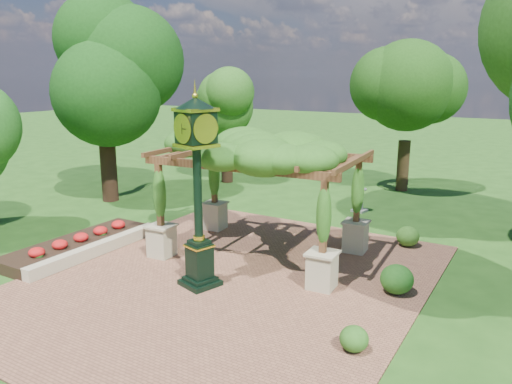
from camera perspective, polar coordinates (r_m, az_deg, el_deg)
The scene contains 13 objects.
ground at distance 13.23m, azimuth -5.67°, elevation -11.49°, with size 120.00×120.00×0.00m, color #1E4714.
brick_plaza at distance 13.97m, azimuth -3.20°, elevation -9.97°, with size 10.00×12.00×0.04m, color brown.
border_wall at distance 16.44m, azimuth -17.72°, elevation -6.28°, with size 0.35×5.00×0.40m, color #C6B793.
flower_bed at distance 17.11m, azimuth -19.74°, elevation -5.74°, with size 1.50×5.00×0.36m, color red.
pedestal_clock at distance 12.76m, azimuth -6.75°, elevation 1.85°, with size 1.24×1.24×5.06m.
pergola at distance 15.02m, azimuth 0.46°, elevation 4.08°, with size 6.29×4.19×3.81m.
sundial at distance 20.96m, azimuth 11.79°, elevation -1.06°, with size 0.62×0.62×0.97m.
shrub_front at distance 10.73m, azimuth 11.14°, elevation -16.13°, with size 0.60×0.60×0.54m, color #265418.
shrub_mid at distance 13.45m, azimuth 15.80°, elevation -9.57°, with size 0.85×0.85×0.76m, color #205517.
shrub_back at distance 17.09m, azimuth 16.96°, elevation -4.87°, with size 0.74×0.74×0.66m, color #34681E.
tree_west_near at distance 22.68m, azimuth -17.21°, elevation 13.30°, with size 4.28×4.28×8.39m.
tree_west_far at distance 25.73m, azimuth -3.45°, elevation 11.68°, with size 3.07×3.07×7.04m.
tree_north at distance 24.81m, azimuth 16.93°, elevation 9.95°, with size 3.72×3.72×6.29m.
Camera 1 is at (7.22, -9.60, 5.55)m, focal length 35.00 mm.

